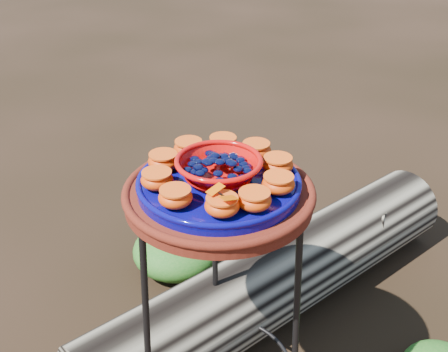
{
  "coord_description": "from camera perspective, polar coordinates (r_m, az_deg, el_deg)",
  "views": [
    {
      "loc": [
        -0.06,
        -1.07,
        1.39
      ],
      "look_at": [
        0.01,
        0.0,
        0.77
      ],
      "focal_mm": 45.0,
      "sensor_mm": 36.0,
      "label": 1
    }
  ],
  "objects": [
    {
      "name": "butterfly",
      "position": [
        1.11,
        -0.2,
        -1.9
      ],
      "size": [
        0.09,
        0.08,
        0.01
      ],
      "primitive_type": null,
      "rotation": [
        0.0,
        0.0,
        0.61
      ],
      "color": "#DE5400",
      "rests_on": "orange_half_0"
    },
    {
      "name": "orange_half_7",
      "position": [
        1.29,
        -6.18,
        1.52
      ],
      "size": [
        0.07,
        0.07,
        0.04
      ],
      "primitive_type": "ellipsoid",
      "color": "red",
      "rests_on": "cobalt_plate"
    },
    {
      "name": "glass_gems",
      "position": [
        1.22,
        -0.54,
        2.18
      ],
      "size": [
        0.14,
        0.14,
        0.02
      ],
      "primitive_type": null,
      "color": "black",
      "rests_on": "red_bowl"
    },
    {
      "name": "orange_half_9",
      "position": [
        1.15,
        -4.95,
        -2.18
      ],
      "size": [
        0.07,
        0.07,
        0.04
      ],
      "primitive_type": "ellipsoid",
      "color": "red",
      "rests_on": "cobalt_plate"
    },
    {
      "name": "orange_half_2",
      "position": [
        1.2,
        5.54,
        -0.8
      ],
      "size": [
        0.07,
        0.07,
        0.04
      ],
      "primitive_type": "ellipsoid",
      "color": "red",
      "rests_on": "cobalt_plate"
    },
    {
      "name": "red_bowl",
      "position": [
        1.23,
        -0.54,
        0.64
      ],
      "size": [
        0.18,
        0.18,
        0.05
      ],
      "primitive_type": null,
      "color": "red",
      "rests_on": "cobalt_plate"
    },
    {
      "name": "foliage_back",
      "position": [
        2.16,
        -4.81,
        -7.35
      ],
      "size": [
        0.34,
        0.34,
        0.17
      ],
      "primitive_type": "ellipsoid",
      "color": "#175716",
      "rests_on": "ground"
    },
    {
      "name": "orange_half_8",
      "position": [
        1.22,
        -6.81,
        -0.38
      ],
      "size": [
        0.07,
        0.07,
        0.04
      ],
      "primitive_type": "ellipsoid",
      "color": "red",
      "rests_on": "cobalt_plate"
    },
    {
      "name": "orange_half_5",
      "position": [
        1.36,
        -0.1,
        3.24
      ],
      "size": [
        0.07,
        0.07,
        0.04
      ],
      "primitive_type": "ellipsoid",
      "color": "red",
      "rests_on": "cobalt_plate"
    },
    {
      "name": "orange_half_3",
      "position": [
        1.27,
        5.47,
        1.15
      ],
      "size": [
        0.07,
        0.07,
        0.04
      ],
      "primitive_type": "ellipsoid",
      "color": "red",
      "rests_on": "cobalt_plate"
    },
    {
      "name": "plant_stand",
      "position": [
        1.49,
        -0.46,
        -14.04
      ],
      "size": [
        0.44,
        0.44,
        0.7
      ],
      "primitive_type": null,
      "color": "black",
      "rests_on": "ground"
    },
    {
      "name": "terracotta_saucer",
      "position": [
        1.27,
        -0.52,
        -2.0
      ],
      "size": [
        0.43,
        0.43,
        0.03
      ],
      "primitive_type": "cylinder",
      "color": "#4B1208",
      "rests_on": "plant_stand"
    },
    {
      "name": "orange_half_0",
      "position": [
        1.12,
        -0.2,
        -3.04
      ],
      "size": [
        0.07,
        0.07,
        0.04
      ],
      "primitive_type": "ellipsoid",
      "color": "red",
      "rests_on": "cobalt_plate"
    },
    {
      "name": "driftwood_log",
      "position": [
        1.94,
        5.68,
        -10.22
      ],
      "size": [
        1.43,
        1.18,
        0.28
      ],
      "primitive_type": null,
      "rotation": [
        0.0,
        0.0,
        0.63
      ],
      "color": "black",
      "rests_on": "ground"
    },
    {
      "name": "cobalt_plate",
      "position": [
        1.25,
        -0.53,
        -0.86
      ],
      "size": [
        0.37,
        0.37,
        0.02
      ],
      "primitive_type": "cylinder",
      "color": "#0B053D",
      "rests_on": "terracotta_saucer"
    },
    {
      "name": "orange_half_6",
      "position": [
        1.34,
        -3.61,
        2.84
      ],
      "size": [
        0.07,
        0.07,
        0.04
      ],
      "primitive_type": "ellipsoid",
      "color": "red",
      "rests_on": "cobalt_plate"
    },
    {
      "name": "orange_half_1",
      "position": [
        1.14,
        3.09,
        -2.47
      ],
      "size": [
        0.07,
        0.07,
        0.04
      ],
      "primitive_type": "ellipsoid",
      "color": "red",
      "rests_on": "cobalt_plate"
    },
    {
      "name": "orange_half_4",
      "position": [
        1.33,
        3.28,
        2.63
      ],
      "size": [
        0.07,
        0.07,
        0.04
      ],
      "primitive_type": "ellipsoid",
      "color": "red",
      "rests_on": "cobalt_plate"
    }
  ]
}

